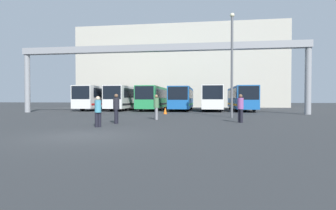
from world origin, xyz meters
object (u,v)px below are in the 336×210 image
object	(u,v)px
bus_slot_5	(241,97)
bus_slot_4	(211,97)
bus_slot_0	(101,97)
bus_slot_3	(182,97)
bus_slot_1	(127,97)
traffic_cone	(165,111)
pedestrian_near_left	(98,111)
pedestrian_mid_left	(240,108)
bus_slot_2	(154,97)
pedestrian_mid_right	(116,108)
pedestrian_near_right	(156,106)
lamp_post	(232,61)

from	to	relation	value
bus_slot_5	bus_slot_4	bearing A→B (deg)	-175.13
bus_slot_0	bus_slot_3	distance (m)	11.75
bus_slot_0	bus_slot_1	world-z (taller)	bus_slot_0
traffic_cone	bus_slot_1	bearing A→B (deg)	125.72
bus_slot_4	traffic_cone	bearing A→B (deg)	-117.29
pedestrian_near_left	bus_slot_0	bearing A→B (deg)	-101.80
traffic_cone	bus_slot_0	bearing A→B (deg)	138.13
pedestrian_near_left	pedestrian_mid_left	size ratio (longest dim) A/B	0.91
bus_slot_0	bus_slot_2	xyz separation A→B (m)	(7.83, 0.03, -0.04)
bus_slot_1	pedestrian_near_left	size ratio (longest dim) A/B	7.30
pedestrian_near_left	pedestrian_mid_right	bearing A→B (deg)	-132.30
bus_slot_2	pedestrian_near_right	world-z (taller)	bus_slot_2
bus_slot_5	traffic_cone	distance (m)	13.13
bus_slot_3	bus_slot_5	distance (m)	7.83
bus_slot_2	pedestrian_near_left	xyz separation A→B (m)	(1.26, -22.45, -0.92)
bus_slot_5	pedestrian_near_right	world-z (taller)	bus_slot_5
bus_slot_1	bus_slot_3	size ratio (longest dim) A/B	1.03
pedestrian_near_left	traffic_cone	xyz separation A→B (m)	(1.74, 12.71, -0.53)
bus_slot_0	pedestrian_mid_right	size ratio (longest dim) A/B	6.75
pedestrian_mid_left	bus_slot_4	bearing A→B (deg)	149.44
bus_slot_1	bus_slot_2	bearing A→B (deg)	1.77
bus_slot_1	bus_slot_5	size ratio (longest dim) A/B	0.99
bus_slot_0	lamp_post	size ratio (longest dim) A/B	1.47
bus_slot_4	traffic_cone	xyz separation A→B (m)	(-4.83, -9.35, -1.47)
bus_slot_1	bus_slot_3	xyz separation A→B (m)	(7.83, -0.17, -0.08)
pedestrian_near_right	traffic_cone	xyz separation A→B (m)	(-0.42, 7.20, -0.62)
bus_slot_2	bus_slot_3	distance (m)	3.93
lamp_post	bus_slot_0	bearing A→B (deg)	140.13
pedestrian_mid_left	lamp_post	xyz separation A→B (m)	(-0.10, 4.41, 3.61)
bus_slot_2	bus_slot_3	xyz separation A→B (m)	(3.91, -0.29, -0.05)
bus_slot_2	pedestrian_near_right	distance (m)	17.31
bus_slot_0	traffic_cone	world-z (taller)	bus_slot_0
bus_slot_3	traffic_cone	distance (m)	9.60
bus_slot_3	pedestrian_near_right	xyz separation A→B (m)	(-0.49, -16.66, -0.78)
traffic_cone	pedestrian_mid_left	bearing A→B (deg)	-54.91
pedestrian_near_left	traffic_cone	distance (m)	12.84
pedestrian_mid_right	pedestrian_near_left	distance (m)	2.09
bus_slot_0	bus_slot_5	bearing A→B (deg)	-0.06
bus_slot_2	bus_slot_4	distance (m)	7.84
pedestrian_mid_right	pedestrian_near_left	size ratio (longest dim) A/B	1.10
bus_slot_1	pedestrian_mid_right	distance (m)	21.01
lamp_post	bus_slot_5	bearing A→B (deg)	79.49
bus_slot_3	pedestrian_mid_left	world-z (taller)	bus_slot_3
pedestrian_near_left	bus_slot_5	bearing A→B (deg)	-148.96
bus_slot_0	lamp_post	bearing A→B (deg)	-39.87
traffic_cone	pedestrian_near_left	bearing A→B (deg)	-97.81
pedestrian_near_right	bus_slot_3	bearing A→B (deg)	-23.88
bus_slot_0	pedestrian_near_left	world-z (taller)	bus_slot_0
pedestrian_near_left	pedestrian_mid_left	distance (m)	8.85
bus_slot_3	pedestrian_mid_right	distance (m)	20.25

